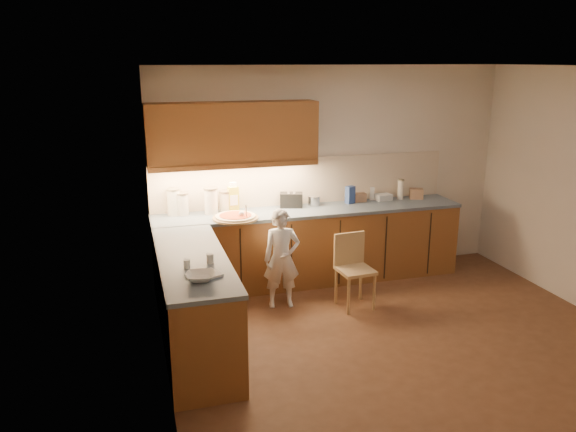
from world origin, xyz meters
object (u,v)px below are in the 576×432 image
object	(u,v)px
pizza_on_board	(236,217)
oil_jug	(233,198)
child	(282,259)
toaster	(291,200)
wooden_chair	(353,265)

from	to	relation	value
pizza_on_board	oil_jug	distance (m)	0.35
child	oil_jug	size ratio (longest dim) A/B	3.11
pizza_on_board	child	bearing A→B (deg)	-46.15
child	toaster	world-z (taller)	child
oil_jug	pizza_on_board	bearing A→B (deg)	-96.54
wooden_chair	oil_jug	world-z (taller)	oil_jug
oil_jug	toaster	world-z (taller)	oil_jug
wooden_chair	oil_jug	bearing A→B (deg)	135.79
child	oil_jug	world-z (taller)	oil_jug
pizza_on_board	wooden_chair	xyz separation A→B (m)	(1.18, -0.63, -0.47)
wooden_chair	toaster	bearing A→B (deg)	108.87
pizza_on_board	wooden_chair	world-z (taller)	pizza_on_board
wooden_chair	oil_jug	xyz separation A→B (m)	(-1.14, 0.94, 0.61)
child	oil_jug	distance (m)	0.99
toaster	pizza_on_board	bearing A→B (deg)	-139.04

